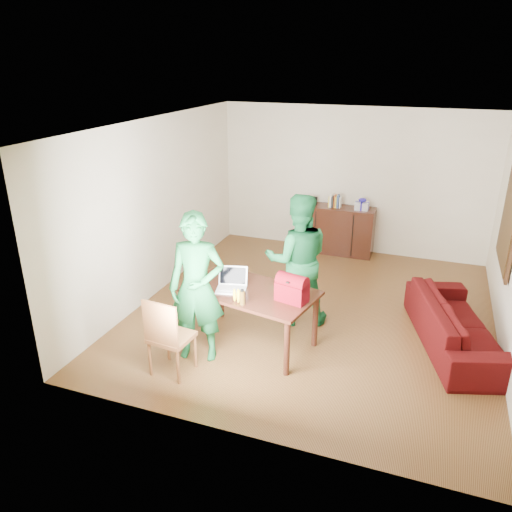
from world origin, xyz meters
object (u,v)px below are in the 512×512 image
at_px(red_bag, 292,291).
at_px(sofa, 457,324).
at_px(table, 251,297).
at_px(laptop, 231,287).
at_px(chair, 172,351).
at_px(bottle, 242,297).
at_px(person_far, 297,260).
at_px(person_near, 197,288).

height_order(red_bag, sofa, red_bag).
bearing_deg(table, laptop, -144.83).
bearing_deg(laptop, chair, -130.03).
xyz_separation_m(laptop, red_bag, (0.80, -0.01, 0.09)).
height_order(table, bottle, bottle).
height_order(chair, red_bag, red_bag).
bearing_deg(chair, table, 60.64).
distance_m(table, red_bag, 0.63).
xyz_separation_m(chair, bottle, (0.69, 0.53, 0.57)).
bearing_deg(person_far, person_near, 35.07).
bearing_deg(bottle, laptop, 132.06).
bearing_deg(person_far, bottle, 53.57).
bearing_deg(red_bag, bottle, -137.58).
xyz_separation_m(person_near, sofa, (3.01, 1.35, -0.63)).
relative_size(table, chair, 1.79).
bearing_deg(person_near, bottle, -2.14).
bearing_deg(red_bag, laptop, -167.16).
distance_m(person_far, bottle, 1.25).
bearing_deg(person_near, chair, -120.67).
distance_m(bottle, sofa, 2.82).
bearing_deg(person_far, sofa, 160.54).
height_order(person_far, red_bag, person_far).
relative_size(laptop, bottle, 2.14).
xyz_separation_m(table, bottle, (0.05, -0.40, 0.19)).
distance_m(table, laptop, 0.28).
relative_size(person_near, person_far, 1.01).
bearing_deg(chair, person_far, 64.70).
bearing_deg(chair, red_bag, 39.30).
xyz_separation_m(table, sofa, (2.51, 0.86, -0.36)).
bearing_deg(bottle, person_far, 74.41).
relative_size(person_far, sofa, 0.88).
bearing_deg(person_far, chair, 38.60).
distance_m(chair, red_bag, 1.59).
xyz_separation_m(table, red_bag, (0.57, -0.11, 0.23)).
height_order(laptop, red_bag, red_bag).
bearing_deg(laptop, bottle, -61.31).
xyz_separation_m(table, chair, (-0.64, -0.93, -0.38)).
relative_size(table, laptop, 4.29).
distance_m(laptop, bottle, 0.41).
height_order(chair, person_near, person_near).
bearing_deg(sofa, chair, 101.98).
height_order(chair, person_far, person_far).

